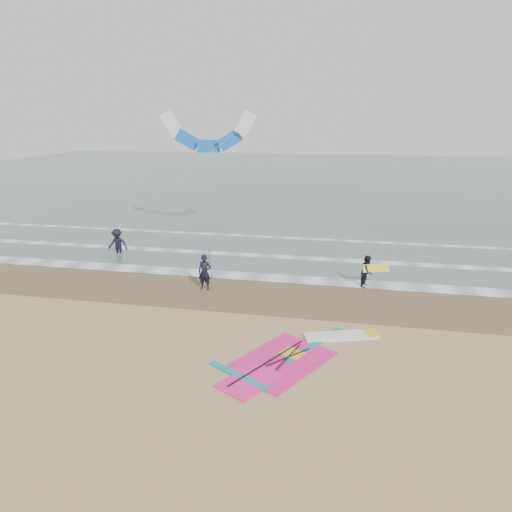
% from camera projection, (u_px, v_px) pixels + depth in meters
% --- Properties ---
extents(ground, '(120.00, 120.00, 0.00)m').
position_uv_depth(ground, '(240.00, 355.00, 16.38)').
color(ground, tan).
rests_on(ground, ground).
extents(sea_water, '(120.00, 80.00, 0.02)m').
position_uv_depth(sea_water, '(320.00, 179.00, 61.36)').
color(sea_water, '#47605E').
rests_on(sea_water, ground).
extents(wet_sand_band, '(120.00, 5.00, 0.01)m').
position_uv_depth(wet_sand_band, '(268.00, 294.00, 22.00)').
color(wet_sand_band, brown).
rests_on(wet_sand_band, ground).
extents(foam_waterline, '(120.00, 9.15, 0.02)m').
position_uv_depth(foam_waterline, '(281.00, 265.00, 26.16)').
color(foam_waterline, white).
rests_on(foam_waterline, ground).
extents(windsurf_rig, '(5.99, 5.67, 0.14)m').
position_uv_depth(windsurf_rig, '(299.00, 354.00, 16.40)').
color(windsurf_rig, white).
rests_on(windsurf_rig, ground).
extents(person_standing, '(0.67, 0.46, 1.78)m').
position_uv_depth(person_standing, '(205.00, 272.00, 22.34)').
color(person_standing, black).
rests_on(person_standing, ground).
extents(person_walking, '(0.87, 0.96, 1.62)m').
position_uv_depth(person_walking, '(367.00, 271.00, 22.73)').
color(person_walking, black).
rests_on(person_walking, ground).
extents(person_wading, '(1.28, 0.77, 1.93)m').
position_uv_depth(person_wading, '(117.00, 239.00, 28.09)').
color(person_wading, black).
rests_on(person_wading, ground).
extents(held_pole, '(0.17, 0.86, 1.82)m').
position_uv_depth(held_pole, '(210.00, 265.00, 22.16)').
color(held_pole, black).
rests_on(held_pole, ground).
extents(carried_kiteboard, '(1.30, 0.51, 0.39)m').
position_uv_depth(carried_kiteboard, '(376.00, 268.00, 22.50)').
color(carried_kiteboard, yellow).
rests_on(carried_kiteboard, ground).
extents(surf_kite, '(7.84, 5.05, 7.28)m').
position_uv_depth(surf_kite, '(208.00, 135.00, 29.90)').
color(surf_kite, white).
rests_on(surf_kite, ground).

